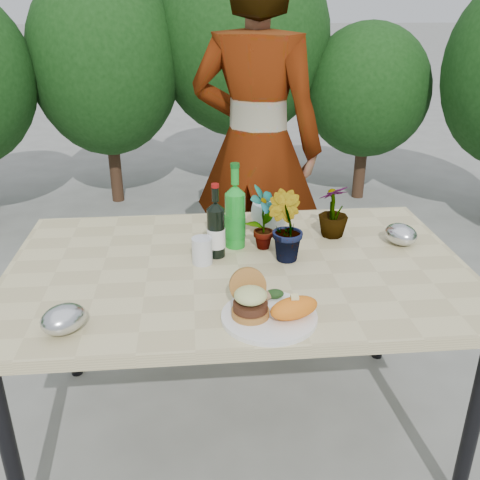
{
  "coord_description": "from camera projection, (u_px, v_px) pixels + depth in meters",
  "views": [
    {
      "loc": [
        -0.15,
        -1.66,
        1.6
      ],
      "look_at": [
        0.0,
        -0.08,
        0.88
      ],
      "focal_mm": 40.0,
      "sensor_mm": 36.0,
      "label": 1
    }
  ],
  "objects": [
    {
      "name": "ground",
      "position": [
        238.0,
        428.0,
        2.18
      ],
      "size": [
        80.0,
        80.0,
        0.0
      ],
      "primitive_type": "plane",
      "color": "slate",
      "rests_on": "ground"
    },
    {
      "name": "wine_bottle",
      "position": [
        216.0,
        230.0,
        1.89
      ],
      "size": [
        0.07,
        0.07,
        0.27
      ],
      "rotation": [
        0.0,
        0.0,
        0.18
      ],
      "color": "black",
      "rests_on": "patio_table"
    },
    {
      "name": "sweet_potato",
      "position": [
        294.0,
        308.0,
        1.52
      ],
      "size": [
        0.17,
        0.12,
        0.06
      ],
      "primitive_type": "ellipsoid",
      "rotation": [
        0.0,
        0.0,
        0.35
      ],
      "color": "orange",
      "rests_on": "dinner_plate"
    },
    {
      "name": "sparkling_water",
      "position": [
        235.0,
        217.0,
        1.96
      ],
      "size": [
        0.08,
        0.08,
        0.32
      ],
      "rotation": [
        0.0,
        0.0,
        0.39
      ],
      "color": "green",
      "rests_on": "patio_table"
    },
    {
      "name": "patio_table",
      "position": [
        238.0,
        279.0,
        1.89
      ],
      "size": [
        1.6,
        1.0,
        0.75
      ],
      "color": "#CABC87",
      "rests_on": "ground"
    },
    {
      "name": "foil_packet_right",
      "position": [
        401.0,
        234.0,
        2.01
      ],
      "size": [
        0.15,
        0.16,
        0.08
      ],
      "primitive_type": "ellipsoid",
      "rotation": [
        0.0,
        0.0,
        2.0
      ],
      "color": "silver",
      "rests_on": "patio_table"
    },
    {
      "name": "grilled_veg",
      "position": [
        271.0,
        294.0,
        1.63
      ],
      "size": [
        0.08,
        0.05,
        0.03
      ],
      "color": "olive",
      "rests_on": "dinner_plate"
    },
    {
      "name": "seedling_left",
      "position": [
        263.0,
        218.0,
        1.94
      ],
      "size": [
        0.15,
        0.15,
        0.24
      ],
      "primitive_type": "imported",
      "rotation": [
        0.0,
        0.0,
        0.85
      ],
      "color": "#2B591E",
      "rests_on": "patio_table"
    },
    {
      "name": "person",
      "position": [
        256.0,
        148.0,
        2.67
      ],
      "size": [
        0.79,
        0.66,
        1.84
      ],
      "primitive_type": "imported",
      "rotation": [
        0.0,
        0.0,
        2.76
      ],
      "color": "#9E6A4F",
      "rests_on": "ground"
    },
    {
      "name": "seedling_mid",
      "position": [
        285.0,
        227.0,
        1.87
      ],
      "size": [
        0.17,
        0.17,
        0.25
      ],
      "primitive_type": "imported",
      "rotation": [
        0.0,
        0.0,
        2.25
      ],
      "color": "#20511B",
      "rests_on": "patio_table"
    },
    {
      "name": "plastic_cup",
      "position": [
        202.0,
        251.0,
        1.86
      ],
      "size": [
        0.07,
        0.07,
        0.09
      ],
      "primitive_type": "cylinder",
      "color": "silver",
      "rests_on": "patio_table"
    },
    {
      "name": "seedling_right",
      "position": [
        334.0,
        211.0,
        2.06
      ],
      "size": [
        0.16,
        0.16,
        0.21
      ],
      "primitive_type": "imported",
      "rotation": [
        0.0,
        0.0,
        3.61
      ],
      "color": "#2E6221",
      "rests_on": "patio_table"
    },
    {
      "name": "blue_bowl",
      "position": [
        270.0,
        216.0,
        2.13
      ],
      "size": [
        0.16,
        0.16,
        0.12
      ],
      "primitive_type": "imported",
      "rotation": [
        0.0,
        0.0,
        0.06
      ],
      "color": "silver",
      "rests_on": "patio_table"
    },
    {
      "name": "shrub_hedge",
      "position": [
        280.0,
        89.0,
        3.08
      ],
      "size": [
        7.01,
        5.15,
        2.21
      ],
      "color": "#382316",
      "rests_on": "ground"
    },
    {
      "name": "dinner_plate",
      "position": [
        269.0,
        317.0,
        1.55
      ],
      "size": [
        0.28,
        0.28,
        0.01
      ],
      "primitive_type": "cylinder",
      "color": "white",
      "rests_on": "patio_table"
    },
    {
      "name": "burger_stack",
      "position": [
        250.0,
        299.0,
        1.54
      ],
      "size": [
        0.11,
        0.16,
        0.11
      ],
      "color": "#B7722D",
      "rests_on": "dinner_plate"
    },
    {
      "name": "foil_packet_left",
      "position": [
        63.0,
        319.0,
        1.48
      ],
      "size": [
        0.17,
        0.17,
        0.08
      ],
      "primitive_type": "ellipsoid",
      "rotation": [
        0.0,
        0.0,
        0.79
      ],
      "color": "silver",
      "rests_on": "patio_table"
    }
  ]
}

